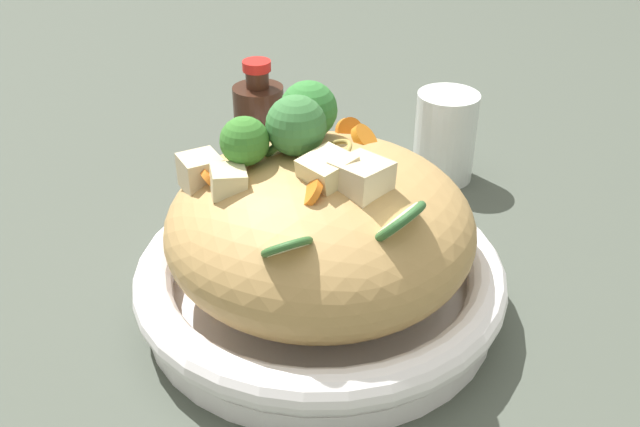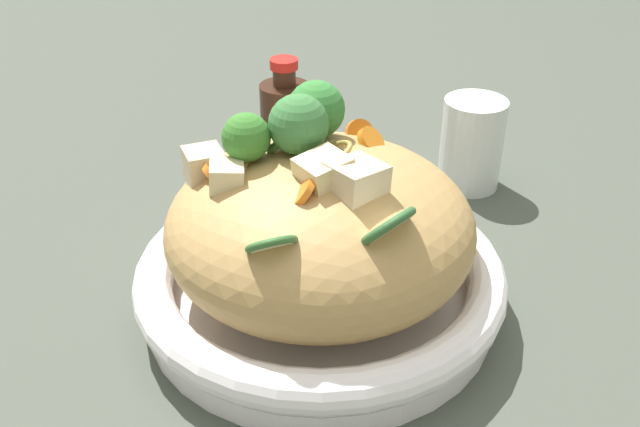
{
  "view_description": "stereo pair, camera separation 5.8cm",
  "coord_description": "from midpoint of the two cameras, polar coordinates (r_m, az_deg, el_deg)",
  "views": [
    {
      "loc": [
        -0.31,
        0.39,
        0.4
      ],
      "look_at": [
        0.0,
        0.0,
        0.09
      ],
      "focal_mm": 40.68,
      "sensor_mm": 36.0,
      "label": 1
    },
    {
      "loc": [
        -0.35,
        0.35,
        0.4
      ],
      "look_at": [
        0.0,
        0.0,
        0.09
      ],
      "focal_mm": 40.68,
      "sensor_mm": 36.0,
      "label": 2
    }
  ],
  "objects": [
    {
      "name": "soy_sauce_bottle",
      "position": [
        0.82,
        -0.68,
        6.85
      ],
      "size": [
        0.06,
        0.06,
        0.14
      ],
      "color": "#381E14",
      "rests_on": "ground_plane"
    },
    {
      "name": "carrot_coins",
      "position": [
        0.58,
        2.03,
        4.58
      ],
      "size": [
        0.11,
        0.16,
        0.03
      ],
      "color": "orange",
      "rests_on": "serving_bowl"
    },
    {
      "name": "serving_bowl",
      "position": [
        0.62,
        2.7,
        -5.37
      ],
      "size": [
        0.31,
        0.31,
        0.05
      ],
      "color": "white",
      "rests_on": "ground_plane"
    },
    {
      "name": "chicken_chunks",
      "position": [
        0.55,
        0.46,
        3.09
      ],
      "size": [
        0.16,
        0.09,
        0.05
      ],
      "color": "beige",
      "rests_on": "serving_bowl"
    },
    {
      "name": "broccoli_florets",
      "position": [
        0.58,
        0.82,
        7.06
      ],
      "size": [
        0.08,
        0.12,
        0.06
      ],
      "color": "#9CB970",
      "rests_on": "serving_bowl"
    },
    {
      "name": "zucchini_slices",
      "position": [
        0.52,
        3.84,
        0.79
      ],
      "size": [
        0.16,
        0.13,
        0.05
      ],
      "color": "beige",
      "rests_on": "serving_bowl"
    },
    {
      "name": "ground_plane",
      "position": [
        0.64,
        2.64,
        -7.31
      ],
      "size": [
        3.0,
        3.0,
        0.0
      ],
      "primitive_type": "plane",
      "color": "#444940"
    },
    {
      "name": "noodle_heap",
      "position": [
        0.59,
        2.83,
        -1.09
      ],
      "size": [
        0.25,
        0.25,
        0.14
      ],
      "color": "tan",
      "rests_on": "serving_bowl"
    },
    {
      "name": "drinking_glass",
      "position": [
        0.82,
        13.86,
        5.3
      ],
      "size": [
        0.07,
        0.07,
        0.1
      ],
      "color": "silver",
      "rests_on": "ground_plane"
    }
  ]
}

